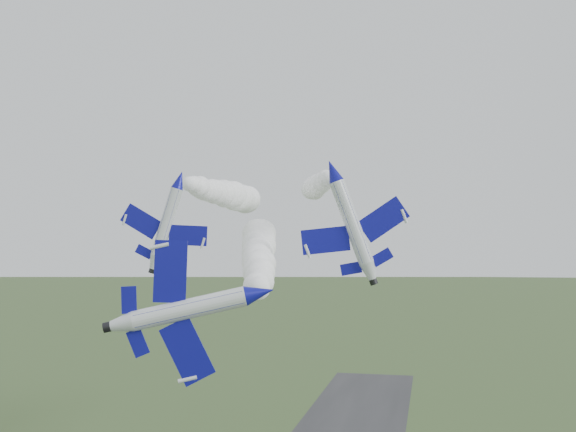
# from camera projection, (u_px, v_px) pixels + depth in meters

# --- Properties ---
(jet_lead) EXTENTS (4.75, 11.57, 9.48)m
(jet_lead) POSITION_uv_depth(u_px,v_px,m) (260.00, 293.00, 43.61)
(jet_lead) COLOR silver
(smoke_trail_jet_lead) EXTENTS (25.04, 69.55, 5.35)m
(smoke_trail_jet_lead) POSITION_uv_depth(u_px,v_px,m) (259.00, 250.00, 81.67)
(smoke_trail_jet_lead) COLOR white
(jet_pair_left) EXTENTS (9.67, 11.91, 3.74)m
(jet_pair_left) POSITION_uv_depth(u_px,v_px,m) (179.00, 180.00, 71.56)
(jet_pair_left) COLOR silver
(smoke_trail_jet_pair_left) EXTENTS (14.51, 59.17, 5.52)m
(smoke_trail_jet_pair_left) POSITION_uv_depth(u_px,v_px,m) (225.00, 194.00, 103.56)
(smoke_trail_jet_pair_left) COLOR white
(jet_pair_right) EXTENTS (11.42, 14.17, 4.76)m
(jet_pair_right) POSITION_uv_depth(u_px,v_px,m) (333.00, 170.00, 69.08)
(jet_pair_right) COLOR silver
(smoke_trail_jet_pair_right) EXTENTS (21.74, 70.56, 4.54)m
(smoke_trail_jet_pair_right) POSITION_uv_depth(u_px,v_px,m) (317.00, 186.00, 109.03)
(smoke_trail_jet_pair_right) COLOR white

